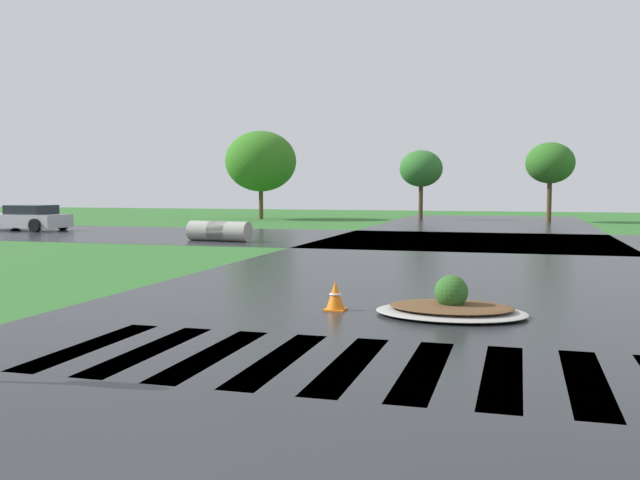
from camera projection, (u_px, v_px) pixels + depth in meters
asphalt_roadway at (414, 297)px, 13.76m from camera, size 11.64×80.00×0.01m
asphalt_cross_road at (469, 241)px, 28.13m from camera, size 90.00×10.48×0.01m
crosswalk_stripes at (349, 364)px, 8.54m from camera, size 7.65×2.92×0.01m
median_island at (451, 307)px, 11.76m from camera, size 2.52×1.87×0.68m
car_silver_hatch at (26, 218)px, 34.70m from camera, size 4.54×2.40×1.25m
drainage_pipe_stack at (219, 231)px, 27.86m from camera, size 2.66×1.08×0.79m
traffic_cone at (335, 296)px, 12.24m from camera, size 0.36×0.36×0.52m
background_treeline at (431, 163)px, 44.08m from camera, size 39.41×6.33×5.82m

